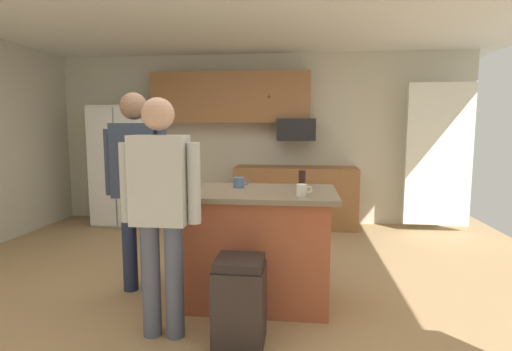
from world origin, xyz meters
TOP-DOWN VIEW (x-y plane):
  - floor at (0.00, 0.00)m, footprint 7.04×7.04m
  - back_wall at (0.00, 2.80)m, footprint 6.40×0.10m
  - french_door_window_panel at (2.60, 2.40)m, footprint 0.90×0.06m
  - cabinet_run_upper at (-0.40, 2.60)m, footprint 2.40×0.38m
  - cabinet_run_lower at (0.60, 2.48)m, footprint 1.80×0.63m
  - refrigerator at (-2.00, 2.38)m, footprint 0.86×0.76m
  - microwave_over_range at (0.60, 2.50)m, footprint 0.56×0.40m
  - kitchen_island at (0.27, -0.18)m, footprint 1.41×0.86m
  - person_elder_center at (-0.77, -0.10)m, footprint 0.57×0.24m
  - person_guest_right at (-0.28, -0.85)m, footprint 0.57×0.22m
  - mug_ceramic_white at (0.69, -0.40)m, footprint 0.12×0.08m
  - mug_blue_stoneware at (0.14, -0.04)m, footprint 0.13×0.09m
  - glass_stout_tall at (0.69, 0.03)m, footprint 0.06×0.06m
  - trash_bin at (0.28, -0.89)m, footprint 0.34×0.34m

SIDE VIEW (x-z plane):
  - floor at x=0.00m, z-range 0.00..0.00m
  - trash_bin at x=0.28m, z-range 0.00..0.61m
  - cabinet_run_lower at x=0.60m, z-range 0.00..0.90m
  - kitchen_island at x=0.27m, z-range 0.01..0.97m
  - refrigerator at x=-2.00m, z-range 0.00..1.80m
  - person_guest_right at x=-0.28m, z-range 0.13..1.82m
  - mug_blue_stoneware at x=0.14m, z-range 0.96..1.05m
  - mug_ceramic_white at x=0.69m, z-range 0.96..1.05m
  - glass_stout_tall at x=0.69m, z-range 0.96..1.11m
  - person_elder_center at x=-0.77m, z-range 0.15..1.94m
  - french_door_window_panel at x=2.60m, z-range 0.10..2.10m
  - back_wall at x=0.00m, z-range 0.00..2.60m
  - microwave_over_range at x=0.60m, z-range 1.29..1.61m
  - cabinet_run_upper at x=-0.40m, z-range 1.55..2.30m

